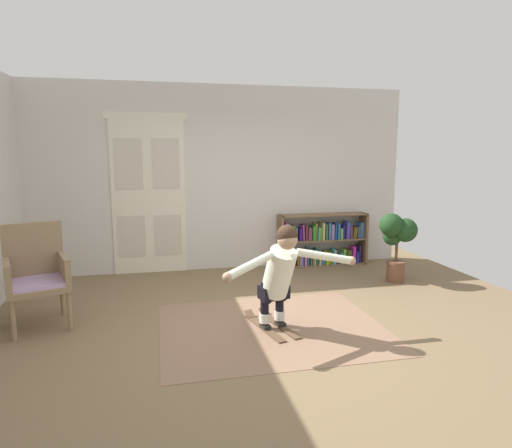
# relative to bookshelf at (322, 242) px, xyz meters

# --- Properties ---
(ground_plane) EXTENTS (7.20, 7.20, 0.00)m
(ground_plane) POSITION_rel_bookshelf_xyz_m (-1.61, -2.39, -0.38)
(ground_plane) COLOR brown
(back_wall) EXTENTS (6.00, 0.10, 2.90)m
(back_wall) POSITION_rel_bookshelf_xyz_m (-1.61, 0.21, 1.07)
(back_wall) COLOR silver
(back_wall) RESTS_ON ground
(double_door) EXTENTS (1.22, 0.05, 2.45)m
(double_door) POSITION_rel_bookshelf_xyz_m (-2.77, 0.15, 0.85)
(double_door) COLOR silver
(double_door) RESTS_ON ground
(rug) EXTENTS (2.35, 1.94, 0.01)m
(rug) POSITION_rel_bookshelf_xyz_m (-1.48, -2.42, -0.38)
(rug) COLOR #87664F
(rug) RESTS_ON ground
(bookshelf) EXTENTS (1.51, 0.30, 0.86)m
(bookshelf) POSITION_rel_bookshelf_xyz_m (0.00, 0.00, 0.00)
(bookshelf) COLOR brown
(bookshelf) RESTS_ON ground
(wicker_chair) EXTENTS (0.76, 0.76, 1.10)m
(wicker_chair) POSITION_rel_bookshelf_xyz_m (-3.93, -1.79, 0.20)
(wicker_chair) COLOR #8C7354
(wicker_chair) RESTS_ON ground
(potted_plant) EXTENTS (0.55, 0.41, 1.01)m
(potted_plant) POSITION_rel_bookshelf_xyz_m (0.69, -1.16, 0.28)
(potted_plant) COLOR brown
(potted_plant) RESTS_ON ground
(skis_pair) EXTENTS (0.45, 0.86, 0.07)m
(skis_pair) POSITION_rel_bookshelf_xyz_m (-1.49, -2.39, -0.36)
(skis_pair) COLOR brown
(skis_pair) RESTS_ON rug
(person_skier) EXTENTS (1.45, 0.76, 1.08)m
(person_skier) POSITION_rel_bookshelf_xyz_m (-1.44, -2.58, 0.29)
(person_skier) COLOR white
(person_skier) RESTS_ON skis_pair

